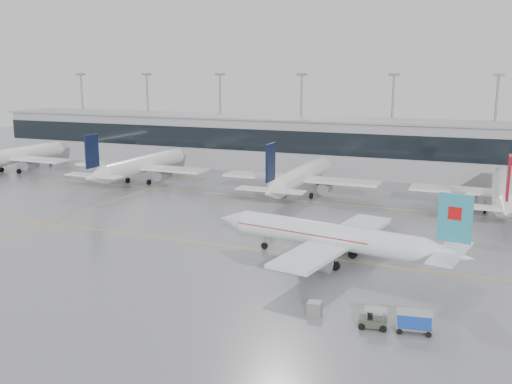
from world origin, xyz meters
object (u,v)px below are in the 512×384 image
at_px(air_canada_jet, 336,238).
at_px(baggage_tug, 373,321).
at_px(baggage_cart, 414,320).
at_px(gse_unit, 315,308).

distance_m(air_canada_jet, baggage_tug, 18.41).
bearing_deg(baggage_cart, gse_unit, 170.34).
xyz_separation_m(air_canada_jet, baggage_cart, (11.32, -15.97, -2.05)).
bearing_deg(air_canada_jet, gse_unit, 107.38).
relative_size(baggage_cart, gse_unit, 2.51).
bearing_deg(baggage_tug, gse_unit, 164.32).
bearing_deg(baggage_cart, baggage_tug, -180.00).
height_order(air_canada_jet, gse_unit, air_canada_jet).
height_order(air_canada_jet, baggage_cart, air_canada_jet).
height_order(baggage_cart, gse_unit, baggage_cart).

